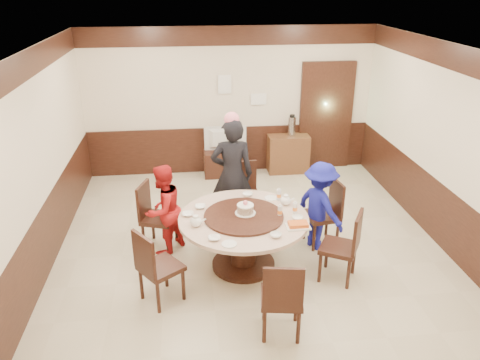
{
  "coord_description": "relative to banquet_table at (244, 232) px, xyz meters",
  "views": [
    {
      "loc": [
        -0.84,
        -5.76,
        3.62
      ],
      "look_at": [
        -0.16,
        -0.05,
        1.1
      ],
      "focal_mm": 35.0,
      "sensor_mm": 36.0,
      "label": 1
    }
  ],
  "objects": [
    {
      "name": "room",
      "position": [
        0.17,
        0.46,
        0.55
      ],
      "size": [
        6.0,
        6.04,
        2.84
      ],
      "color": "beige",
      "rests_on": "ground"
    },
    {
      "name": "banquet_table",
      "position": [
        0.0,
        0.0,
        0.0
      ],
      "size": [
        1.69,
        1.69,
        0.78
      ],
      "color": "black",
      "rests_on": "ground"
    },
    {
      "name": "chair_0",
      "position": [
        1.22,
        0.46,
        -0.23
      ],
      "size": [
        0.51,
        0.5,
        0.97
      ],
      "rotation": [
        0.0,
        0.0,
        1.71
      ],
      "color": "black",
      "rests_on": "ground"
    },
    {
      "name": "chair_1",
      "position": [
        0.19,
        1.23,
        -0.23
      ],
      "size": [
        0.47,
        0.48,
        0.97
      ],
      "rotation": [
        0.0,
        0.0,
        3.22
      ],
      "color": "black",
      "rests_on": "ground"
    },
    {
      "name": "chair_2",
      "position": [
        -1.16,
        0.66,
        -0.23
      ],
      "size": [
        0.56,
        0.56,
        0.97
      ],
      "rotation": [
        0.0,
        0.0,
        4.39
      ],
      "color": "black",
      "rests_on": "ground"
    },
    {
      "name": "chair_3",
      "position": [
        -1.08,
        -0.6,
        -0.23
      ],
      "size": [
        0.62,
        0.62,
        0.97
      ],
      "rotation": [
        0.0,
        0.0,
        5.35
      ],
      "color": "black",
      "rests_on": "ground"
    },
    {
      "name": "chair_4",
      "position": [
        0.24,
        -1.33,
        -0.23
      ],
      "size": [
        0.5,
        0.51,
        0.97
      ],
      "rotation": [
        0.0,
        0.0,
        6.12
      ],
      "color": "black",
      "rests_on": "ground"
    },
    {
      "name": "chair_5",
      "position": [
        1.19,
        -0.42,
        -0.23
      ],
      "size": [
        0.6,
        0.6,
        0.97
      ],
      "rotation": [
        0.0,
        0.0,
        7.33
      ],
      "color": "black",
      "rests_on": "ground"
    },
    {
      "name": "person_standing",
      "position": [
        -0.04,
        1.11,
        0.35
      ],
      "size": [
        0.65,
        0.44,
        1.76
      ],
      "primitive_type": "imported",
      "rotation": [
        0.0,
        0.0,
        3.11
      ],
      "color": "black",
      "rests_on": "ground"
    },
    {
      "name": "person_red",
      "position": [
        -1.06,
        0.53,
        0.12
      ],
      "size": [
        0.78,
        0.8,
        1.3
      ],
      "primitive_type": "imported",
      "rotation": [
        0.0,
        0.0,
        4.02
      ],
      "color": "red",
      "rests_on": "ground"
    },
    {
      "name": "person_blue",
      "position": [
        1.13,
        0.38,
        0.12
      ],
      "size": [
        0.82,
        0.97,
        1.3
      ],
      "primitive_type": "imported",
      "rotation": [
        0.0,
        0.0,
        2.07
      ],
      "color": "navy",
      "rests_on": "ground"
    },
    {
      "name": "birthday_cake",
      "position": [
        0.03,
        0.04,
        0.31
      ],
      "size": [
        0.27,
        0.27,
        0.19
      ],
      "color": "white",
      "rests_on": "banquet_table"
    },
    {
      "name": "teapot_left",
      "position": [
        -0.62,
        -0.16,
        0.28
      ],
      "size": [
        0.17,
        0.15,
        0.13
      ],
      "primitive_type": "ellipsoid",
      "color": "white",
      "rests_on": "banquet_table"
    },
    {
      "name": "teapot_right",
      "position": [
        0.61,
        0.29,
        0.28
      ],
      "size": [
        0.17,
        0.15,
        0.13
      ],
      "primitive_type": "ellipsoid",
      "color": "white",
      "rests_on": "banquet_table"
    },
    {
      "name": "bowl_0",
      "position": [
        -0.55,
        0.32,
        0.23
      ],
      "size": [
        0.15,
        0.15,
        0.04
      ],
      "primitive_type": "imported",
      "color": "white",
      "rests_on": "banquet_table"
    },
    {
      "name": "bowl_1",
      "position": [
        0.32,
        -0.54,
        0.24
      ],
      "size": [
        0.14,
        0.14,
        0.04
      ],
      "primitive_type": "imported",
      "color": "white",
      "rests_on": "banquet_table"
    },
    {
      "name": "bowl_2",
      "position": [
        -0.41,
        -0.52,
        0.23
      ],
      "size": [
        0.15,
        0.15,
        0.04
      ],
      "primitive_type": "imported",
      "color": "white",
      "rests_on": "banquet_table"
    },
    {
      "name": "bowl_3",
      "position": [
        0.68,
        -0.15,
        0.24
      ],
      "size": [
        0.15,
        0.15,
        0.05
      ],
      "primitive_type": "imported",
      "color": "white",
      "rests_on": "banquet_table"
    },
    {
      "name": "bowl_4",
      "position": [
        -0.72,
        0.13,
        0.24
      ],
      "size": [
        0.15,
        0.15,
        0.04
      ],
      "primitive_type": "imported",
      "color": "white",
      "rests_on": "banquet_table"
    },
    {
      "name": "bowl_5",
      "position": [
        0.14,
        0.62,
        0.24
      ],
      "size": [
        0.15,
        0.15,
        0.05
      ],
      "primitive_type": "imported",
      "color": "white",
      "rests_on": "banquet_table"
    },
    {
      "name": "saucer_near",
      "position": [
        -0.25,
        -0.65,
        0.22
      ],
      "size": [
        0.18,
        0.18,
        0.01
      ],
      "primitive_type": "cylinder",
      "color": "white",
      "rests_on": "banquet_table"
    },
    {
      "name": "saucer_far",
      "position": [
        0.45,
        0.5,
        0.22
      ],
      "size": [
        0.18,
        0.18,
        0.01
      ],
      "primitive_type": "cylinder",
      "color": "white",
      "rests_on": "banquet_table"
    },
    {
      "name": "shrimp_platter",
      "position": [
        0.64,
        -0.34,
        0.24
      ],
      "size": [
        0.3,
        0.2,
        0.06
      ],
      "color": "white",
      "rests_on": "banquet_table"
    },
    {
      "name": "bottle_0",
      "position": [
        0.47,
        -0.05,
        0.3
      ],
      "size": [
        0.06,
        0.06,
        0.16
      ],
      "primitive_type": "cylinder",
      "color": "white",
      "rests_on": "banquet_table"
    },
    {
      "name": "bottle_1",
      "position": [
        0.68,
        0.02,
        0.3
      ],
      "size": [
        0.06,
        0.06,
        0.16
      ],
      "primitive_type": "cylinder",
      "color": "white",
      "rests_on": "banquet_table"
    },
    {
      "name": "bottle_2",
      "position": [
        0.55,
        0.44,
        0.3
      ],
      "size": [
        0.06,
        0.06,
        0.16
      ],
      "primitive_type": "cylinder",
      "color": "white",
      "rests_on": "banquet_table"
    },
    {
      "name": "tv_stand",
      "position": [
        0.05,
        3.2,
        -0.28
      ],
      "size": [
        0.85,
        0.45,
        0.5
      ],
      "primitive_type": "cube",
      "color": "black",
      "rests_on": "ground"
    },
    {
      "name": "television",
      "position": [
        0.05,
        3.2,
        0.2
      ],
      "size": [
        0.82,
        0.13,
        0.47
      ],
      "primitive_type": "imported",
      "rotation": [
        0.0,
        0.0,
        3.11
      ],
      "color": "gray",
      "rests_on": "tv_stand"
    },
    {
      "name": "side_cabinet",
      "position": [
        1.3,
        3.23,
        -0.16
      ],
      "size": [
        0.8,
        0.4,
        0.75
      ],
      "primitive_type": "cube",
      "color": "brown",
      "rests_on": "ground"
    },
    {
      "name": "thermos",
      "position": [
        1.35,
        3.23,
        0.41
      ],
      "size": [
        0.15,
        0.15,
        0.38
      ],
      "primitive_type": "cylinder",
      "color": "silver",
      "rests_on": "side_cabinet"
    },
    {
      "name": "notice_left",
      "position": [
        0.06,
        3.4,
        1.22
      ],
      "size": [
        0.25,
        0.0,
        0.35
      ],
      "primitive_type": "cube",
      "color": "white",
      "rests_on": "room"
    },
    {
      "name": "notice_right",
      "position": [
        0.71,
        3.4,
        0.92
      ],
      "size": [
        0.3,
        0.0,
        0.22
      ],
      "primitive_type": "cube",
      "color": "white",
      "rests_on": "room"
    }
  ]
}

